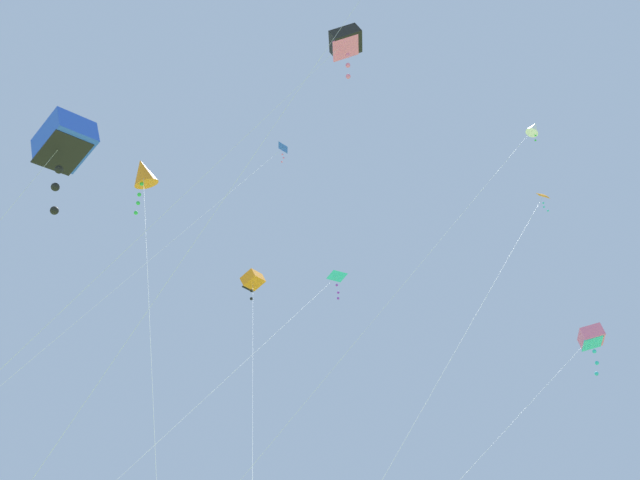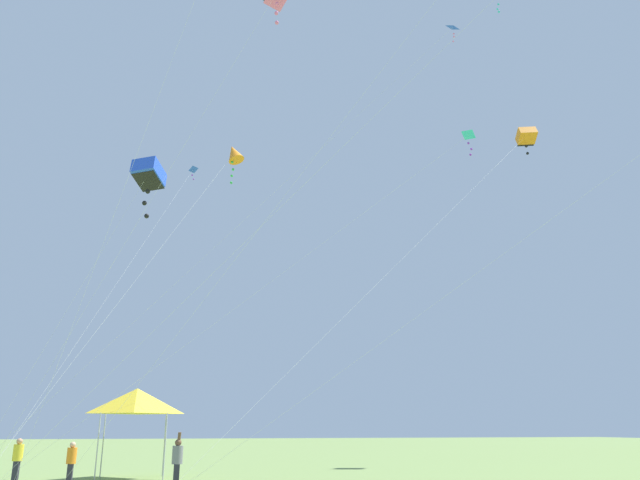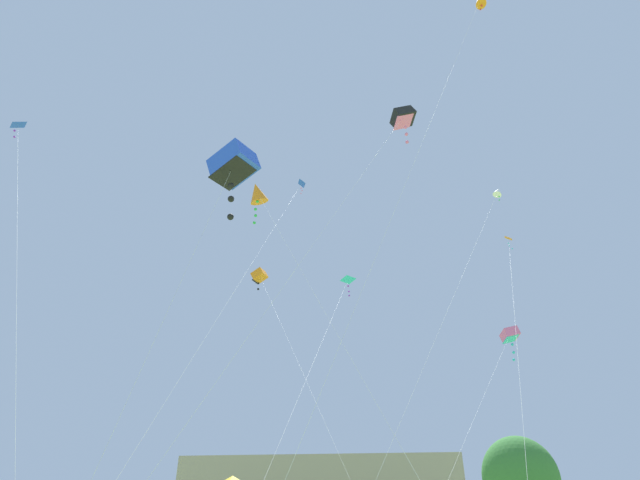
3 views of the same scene
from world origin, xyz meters
The scene contains 11 objects.
festival_tent centered at (-4.75, 7.47, 3.23)m, with size 2.99×2.99×3.78m.
person_yellow_shirt centered at (-4.25, 2.99, 0.91)m, with size 0.40×0.40×1.68m.
person_orange_shirt centered at (-2.66, 5.26, 0.84)m, with size 0.37×0.37×1.56m.
person_grey_shirt centered at (-0.41, 9.26, 0.94)m, with size 0.40×0.40×1.94m.
kite_blue_box_0 centered at (-5.55, 7.12, 14.37)m, with size 2.04×7.28×15.11m.
kite_orange_box_2 centered at (-10.71, 32.53, 22.00)m, with size 11.62×24.21×22.65m.
kite_orange_delta_4 centered at (7.37, 18.78, 16.56)m, with size 6.27×16.59×17.56m.
kite_cyan_delta_6 centered at (-2.24, 23.08, 16.67)m, with size 2.40×21.22×17.16m.
kite_blue_delta_7 centered at (-17.63, 9.51, 19.68)m, with size 12.32×8.46×20.26m.
kite_blue_delta_9 centered at (-5.77, 24.04, 25.46)m, with size 0.90×24.57×26.52m.
kite_orange_diamond_10 centered at (-5.71, 11.38, 16.07)m, with size 8.19×9.24×16.74m.
Camera 2 is at (24.87, 8.45, 2.09)m, focal length 35.00 mm.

